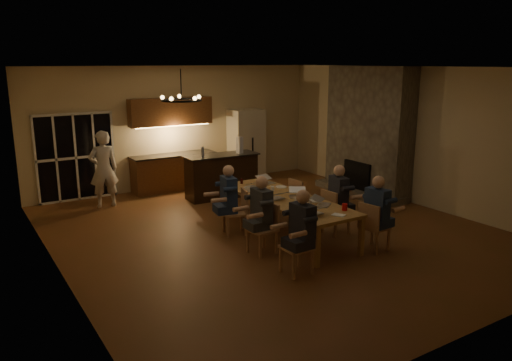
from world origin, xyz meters
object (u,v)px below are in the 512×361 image
object	(u,v)px
dining_table	(285,216)
can_silver	(310,204)
chair_left_near	(297,247)
chair_right_near	(375,226)
person_left_far	(229,200)
laptop_f	(267,179)
standing_person	(104,169)
person_right_mid	(338,200)
redcup_near	(345,207)
laptop_a	(313,208)
chair_left_mid	(262,229)
person_right_near	(377,214)
bar_bottle	(203,152)
chair_left_far	(235,212)
can_right	(291,189)
plate_near	(314,201)
bar_island	(222,176)
chair_right_mid	(336,212)
laptop_d	(298,191)
person_left_mid	(262,215)
plate_far	(281,187)
mug_mid	(272,189)
person_left_near	(302,232)
chair_right_far	(303,199)
laptop_c	(275,193)
bar_blender	(240,145)
plate_left	(302,211)
redcup_mid	(258,193)
laptop_b	(323,199)
mug_back	(248,189)
chandelier	(182,100)
mug_front	(296,200)
laptop_e	(250,182)
can_cola	(242,181)

from	to	relation	value
dining_table	can_silver	world-z (taller)	can_silver
chair_left_near	chair_right_near	distance (m)	1.79
chair_left_near	person_left_far	distance (m)	2.22
dining_table	laptop_f	size ratio (longest dim) A/B	10.33
standing_person	person_right_mid	bearing A→B (deg)	130.83
redcup_near	laptop_a	bearing A→B (deg)	168.56
chair_left_mid	chair_right_near	distance (m)	2.02
chair_left_near	redcup_near	xyz separation A→B (m)	(1.30, 0.35, 0.37)
person_right_near	bar_bottle	size ratio (longest dim) A/B	5.75
chair_left_far	can_right	distance (m)	1.24
redcup_near	plate_near	distance (m)	0.74
bar_island	chair_right_mid	size ratio (longest dim) A/B	2.06
person_right_mid	laptop_d	xyz separation A→B (m)	(-0.68, 0.40, 0.17)
person_left_mid	plate_far	world-z (taller)	person_left_mid
chair_left_mid	mug_mid	world-z (taller)	chair_left_mid
person_right_near	laptop_f	xyz separation A→B (m)	(-0.54, 2.69, 0.17)
chair_left_near	plate_near	distance (m)	1.65
chair_right_near	laptop_d	distance (m)	1.62
chair_left_far	laptop_a	distance (m)	1.83
chair_right_mid	chair_right_near	bearing A→B (deg)	176.73
person_left_near	can_silver	xyz separation A→B (m)	(0.83, 0.87, 0.12)
chair_right_far	can_right	bearing A→B (deg)	117.68
chair_left_near	can_right	xyz separation A→B (m)	(1.25, 1.88, 0.37)
redcup_near	mug_mid	bearing A→B (deg)	100.30
person_left_far	chair_right_mid	bearing A→B (deg)	68.92
dining_table	laptop_c	bearing A→B (deg)	174.32
laptop_c	person_right_mid	bearing A→B (deg)	153.00
laptop_c	mug_mid	bearing A→B (deg)	-120.97
chair_left_near	can_silver	bearing A→B (deg)	133.63
person_right_near	bar_bottle	distance (m)	4.80
bar_blender	plate_left	bearing A→B (deg)	-118.18
chair_right_far	redcup_mid	bearing A→B (deg)	97.99
laptop_b	mug_back	world-z (taller)	laptop_b
standing_person	chandelier	distance (m)	4.86
chair_left_mid	mug_front	distance (m)	0.97
plate_left	redcup_mid	bearing A→B (deg)	93.97
mug_front	mug_mid	bearing A→B (deg)	84.59
laptop_e	plate_near	bearing A→B (deg)	90.53
person_left_far	can_cola	distance (m)	1.11
chair_left_near	laptop_d	bearing A→B (deg)	144.04
plate_left	chair_left_mid	bearing A→B (deg)	149.66
chair_right_far	redcup_mid	xyz separation A→B (m)	(-1.28, -0.24, 0.37)
plate_near	person_left_far	bearing A→B (deg)	136.93
chair_right_mid	redcup_near	distance (m)	0.99
laptop_f	person_right_near	bearing A→B (deg)	-84.66
person_right_mid	mug_back	world-z (taller)	person_right_mid
chair_left_mid	laptop_c	xyz separation A→B (m)	(0.68, 0.60, 0.42)
person_right_mid	laptop_f	xyz separation A→B (m)	(-0.59, 1.63, 0.17)
chandelier	laptop_b	size ratio (longest dim) A/B	1.88
chair_left_near	can_silver	distance (m)	1.28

